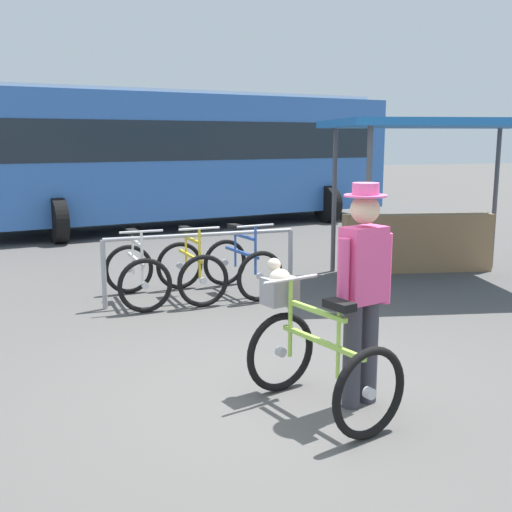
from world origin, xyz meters
The scene contains 9 objects.
ground_plane centered at (0.00, 0.00, 0.00)m, with size 80.00×80.00×0.00m, color #514F4C.
bike_rack_rail centered at (0.16, 3.14, 0.64)m, with size 2.51×0.16×0.88m.
racked_bike_white centered at (-0.65, 3.29, 0.37)m, with size 0.74×1.14×0.97m.
racked_bike_yellow centered at (0.05, 3.32, 0.37)m, with size 0.77×1.16×0.97m.
racked_bike_blue centered at (0.75, 3.35, 0.37)m, with size 0.86×1.22×0.98m.
featured_bicycle centered at (0.23, -0.29, 0.49)m, with size 0.94×1.25×1.09m.
person_with_featured_bike centered at (0.61, -0.36, 0.95)m, with size 0.51×0.32×1.72m.
bus_distant centered at (1.39, 10.24, 1.74)m, with size 10.30×4.68×3.08m.
market_stall centered at (3.67, 3.47, 1.39)m, with size 3.49×2.86×2.30m.
Camera 1 is at (-1.56, -4.51, 2.04)m, focal length 43.98 mm.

